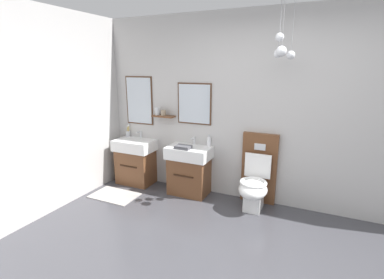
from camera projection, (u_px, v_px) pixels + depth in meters
The scene contains 11 objects.
wall_back at pixel (277, 111), 3.76m from camera, with size 5.43×0.64×2.60m.
wall_left at pixel (7, 120), 3.17m from camera, with size 0.12×3.90×2.60m, color #B7B5B2.
bath_mat at pixel (115, 195), 4.24m from camera, with size 0.68×0.44×0.01m, color #9E9993.
vanity_sink_left at pixel (136, 160), 4.65m from camera, with size 0.64×0.44×0.73m.
tap_on_left_sink at pixel (140, 134), 4.68m from camera, with size 0.03×0.13×0.11m.
vanity_sink_right at pixel (189, 169), 4.26m from camera, with size 0.64×0.44×0.73m.
tap_on_right_sink at pixel (194, 140), 4.29m from camera, with size 0.03×0.13×0.11m.
toilet at pixel (256, 181), 3.83m from camera, with size 0.48×0.62×1.00m.
toothbrush_cup at pixel (128, 133), 4.77m from camera, with size 0.07×0.07×0.21m.
soap_dispenser at pixel (209, 141), 4.18m from camera, with size 0.06×0.06×0.17m.
folded_hand_towel at pixel (183, 147), 4.07m from camera, with size 0.22×0.16×0.04m, color #47474C.
Camera 1 is at (0.53, -1.97, 1.88)m, focal length 26.59 mm.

